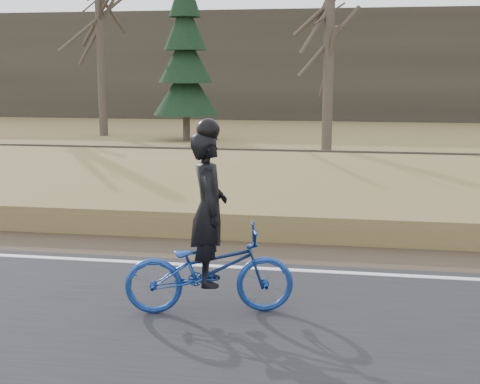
# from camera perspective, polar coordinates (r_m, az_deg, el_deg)

# --- Properties ---
(ground) EXTENTS (120.00, 120.00, 0.00)m
(ground) POSITION_cam_1_polar(r_m,az_deg,el_deg) (9.27, 5.85, -7.46)
(ground) COLOR olive
(ground) RESTS_ON ground
(road) EXTENTS (120.00, 6.00, 0.06)m
(road) POSITION_cam_1_polar(r_m,az_deg,el_deg) (6.93, 4.36, -13.55)
(road) COLOR black
(road) RESTS_ON ground
(edge_line) EXTENTS (120.00, 0.12, 0.01)m
(edge_line) POSITION_cam_1_polar(r_m,az_deg,el_deg) (9.44, 5.95, -6.71)
(edge_line) COLOR silver
(edge_line) RESTS_ON road
(shoulder) EXTENTS (120.00, 1.60, 0.04)m
(shoulder) POSITION_cam_1_polar(r_m,az_deg,el_deg) (10.41, 6.32, -5.34)
(shoulder) COLOR #473A2B
(shoulder) RESTS_ON ground
(embankment) EXTENTS (120.00, 5.00, 0.44)m
(embankment) POSITION_cam_1_polar(r_m,az_deg,el_deg) (13.28, 7.15, -1.00)
(embankment) COLOR olive
(embankment) RESTS_ON ground
(ballast) EXTENTS (120.00, 3.00, 0.45)m
(ballast) POSITION_cam_1_polar(r_m,az_deg,el_deg) (17.02, 7.77, 1.54)
(ballast) COLOR slate
(ballast) RESTS_ON ground
(railroad) EXTENTS (120.00, 2.40, 0.29)m
(railroad) POSITION_cam_1_polar(r_m,az_deg,el_deg) (16.97, 7.79, 2.55)
(railroad) COLOR black
(railroad) RESTS_ON ballast
(treeline_backdrop) EXTENTS (120.00, 4.00, 6.00)m
(treeline_backdrop) POSITION_cam_1_polar(r_m,az_deg,el_deg) (38.81, 9.12, 10.60)
(treeline_backdrop) COLOR #383328
(treeline_backdrop) RESTS_ON ground
(cyclist) EXTENTS (2.04, 1.10, 2.25)m
(cyclist) POSITION_cam_1_polar(r_m,az_deg,el_deg) (7.69, -2.64, -5.22)
(cyclist) COLOR navy
(cyclist) RESTS_ON road
(bare_tree_left) EXTENTS (0.36, 0.36, 8.29)m
(bare_tree_left) POSITION_cam_1_polar(r_m,az_deg,el_deg) (29.33, -11.83, 12.82)
(bare_tree_left) COLOR #50443A
(bare_tree_left) RESTS_ON ground
(bare_tree_near_left) EXTENTS (0.36, 0.36, 6.31)m
(bare_tree_near_left) POSITION_cam_1_polar(r_m,az_deg,el_deg) (22.79, 7.57, 11.19)
(bare_tree_near_left) COLOR #50443A
(bare_tree_near_left) RESTS_ON ground
(conifer) EXTENTS (2.60, 2.60, 6.81)m
(conifer) POSITION_cam_1_polar(r_m,az_deg,el_deg) (26.79, -4.68, 11.28)
(conifer) COLOR #50443A
(conifer) RESTS_ON ground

